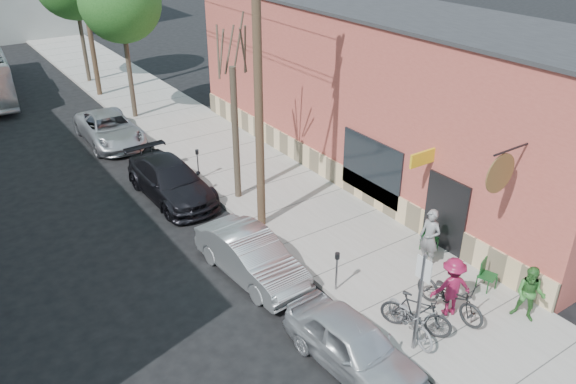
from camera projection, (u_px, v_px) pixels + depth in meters
ground at (254, 306)px, 15.74m from camera, size 120.00×120.00×0.00m
sidewalk at (209, 145)px, 25.87m from camera, size 4.50×58.00×0.15m
cafe_building at (379, 92)px, 22.35m from camera, size 6.60×20.20×6.61m
sign_post at (420, 294)px, 13.29m from camera, size 0.07×0.45×2.80m
parking_meter_near at (337, 265)px, 15.80m from camera, size 0.14×0.14×1.24m
parking_meter_far at (198, 159)px, 22.22m from camera, size 0.14×0.14×1.24m
utility_pole_near at (256, 75)px, 17.00m from camera, size 3.57×0.28×10.00m
utility_pole_far at (85, 0)px, 29.90m from camera, size 1.80×0.28×10.00m
tree_bare at (236, 135)px, 20.12m from camera, size 0.24×0.24×4.96m
tree_leafy_mid at (120, 2)px, 26.44m from camera, size 3.87×3.87×7.64m
patio_chair_a at (430, 239)px, 17.77m from camera, size 0.64×0.64×0.88m
patio_chair_b at (488, 276)px, 16.03m from camera, size 0.64×0.64×0.88m
patron_grey at (430, 238)px, 16.91m from camera, size 0.52×0.72×1.86m
patron_green at (530, 294)px, 14.69m from camera, size 0.86×0.95×1.61m
cyclist at (452, 287)px, 14.88m from camera, size 1.28×1.05×1.73m
cyclist_bike at (450, 296)px, 15.01m from camera, size 0.89×2.19×1.13m
parked_bike_a at (416, 313)px, 14.38m from camera, size 1.37×1.91×1.13m
parked_bike_b at (410, 319)px, 14.29m from camera, size 0.99×1.99×1.00m
car_0 at (353, 345)px, 13.44m from camera, size 1.82×4.00×1.33m
car_1 at (251, 256)px, 16.71m from camera, size 1.77×4.31×1.39m
car_2 at (171, 180)px, 21.17m from camera, size 2.12×4.96×1.42m
car_3 at (110, 129)px, 26.01m from camera, size 2.39×4.94×1.36m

